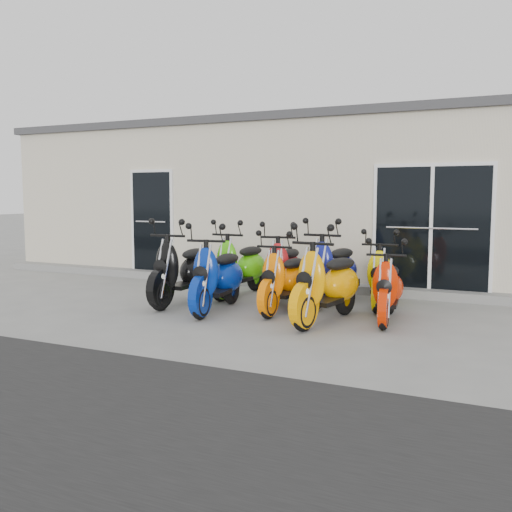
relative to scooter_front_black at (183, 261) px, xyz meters
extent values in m
plane|color=gray|center=(0.95, 0.18, -0.71)|extent=(80.00, 80.00, 0.00)
cube|color=beige|center=(0.95, 5.38, 0.89)|extent=(14.00, 6.00, 3.20)
cube|color=#3F3F42|center=(0.95, 5.38, 2.57)|extent=(14.20, 6.20, 0.16)
cube|color=gray|center=(0.95, 2.20, -0.63)|extent=(14.00, 0.40, 0.15)
cube|color=black|center=(-2.25, 2.35, 0.55)|extent=(1.07, 0.08, 2.22)
cube|color=black|center=(3.55, 2.35, 0.55)|extent=(2.02, 0.08, 2.22)
camera|label=1|loc=(4.97, -7.80, 1.06)|focal=40.00mm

